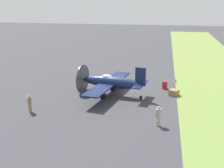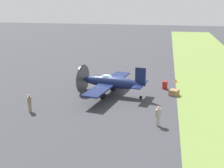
# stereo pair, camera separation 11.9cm
# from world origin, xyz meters

# --- Properties ---
(ground_plane) EXTENTS (160.00, 160.00, 0.00)m
(ground_plane) POSITION_xyz_m (0.00, 0.00, 0.00)
(ground_plane) COLOR #38383D
(airplane_lead) EXTENTS (9.88, 7.88, 3.50)m
(airplane_lead) POSITION_xyz_m (-1.27, 0.56, 1.46)
(airplane_lead) COLOR #141E47
(airplane_lead) RESTS_ON ground
(ground_crew_chief) EXTENTS (0.63, 0.38, 1.73)m
(ground_crew_chief) POSITION_xyz_m (-7.39, 7.00, 0.91)
(ground_crew_chief) COLOR #847A5B
(ground_crew_chief) RESTS_ON ground
(ground_crew_mechanic) EXTENTS (0.47, 0.48, 1.73)m
(ground_crew_mechanic) POSITION_xyz_m (-8.29, -4.75, 0.91)
(ground_crew_mechanic) COLOR #9E998E
(ground_crew_mechanic) RESTS_ON ground
(fuel_drum) EXTENTS (0.60, 0.60, 0.90)m
(fuel_drum) POSITION_xyz_m (1.98, -5.21, 0.45)
(fuel_drum) COLOR maroon
(fuel_drum) RESTS_ON ground
(supply_crate) EXTENTS (1.19, 1.19, 0.64)m
(supply_crate) POSITION_xyz_m (-0.16, -6.22, 0.32)
(supply_crate) COLOR olive
(supply_crate) RESTS_ON ground
(runway_marker_cone) EXTENTS (0.36, 0.36, 0.44)m
(runway_marker_cone) POSITION_xyz_m (5.01, -6.54, 0.22)
(runway_marker_cone) COLOR orange
(runway_marker_cone) RESTS_ON ground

